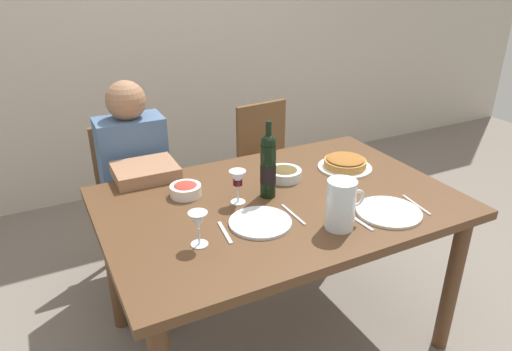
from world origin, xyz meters
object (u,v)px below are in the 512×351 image
Objects in this scene: dinner_plate_left_setting at (260,222)px; chair_right at (270,163)px; water_pitcher at (341,207)px; wine_bottle at (268,166)px; wine_glass_right_diner at (198,222)px; chair_left at (133,192)px; dinner_plate_right_setting at (389,212)px; baked_tart at (345,163)px; diner_left at (141,190)px; dining_table at (279,217)px; olive_bowl at (284,173)px; wine_glass_left_diner at (238,180)px; salad_bowl at (186,189)px.

chair_right is (0.61, 1.04, -0.27)m from dinner_plate_left_setting.
wine_bottle is at bearing 108.80° from water_pitcher.
wine_glass_right_diner reaches higher than chair_left.
dinner_plate_right_setting is 1.24m from chair_right.
wine_bottle is at bearing -169.65° from baked_tart.
baked_tart is 1.07× the size of dinner_plate_left_setting.
diner_left is at bearing 90.14° from chair_left.
chair_right is at bearing 63.64° from dining_table.
chair_left is at bearing 105.22° from dinner_plate_left_setting.
wine_glass_right_diner is at bearing -157.57° from dining_table.
olive_bowl reaches higher than dinner_plate_right_setting.
dinner_plate_right_setting is (0.24, -0.00, -0.08)m from water_pitcher.
wine_glass_left_diner reaches higher than wine_glass_right_diner.
salad_bowl is 0.12× the size of diner_left.
diner_left is at bearing 91.34° from wine_glass_right_diner.
dining_table is 11.27× the size of wine_glass_right_diner.
wine_glass_left_diner is (0.18, -0.16, 0.08)m from salad_bowl.
wine_glass_right_diner is at bearing -150.63° from wine_bottle.
wine_glass_right_diner reaches higher than baked_tart.
wine_glass_right_diner reaches higher than olive_bowl.
wine_glass_left_diner is at bearing 116.03° from diner_left.
olive_bowl is at bearing 47.21° from dinner_plate_left_setting.
salad_bowl is at bearing 174.43° from baked_tart.
salad_bowl is (-0.32, 0.16, -0.11)m from wine_bottle.
dinner_plate_left_setting is 0.28× the size of chair_right.
water_pitcher is 1.30m from chair_right.
salad_bowl is 0.55× the size of dinner_plate_left_setting.
wine_glass_left_diner is at bearing -172.32° from baked_tart.
water_pitcher is 0.54m from wine_glass_right_diner.
wine_bottle is (-0.03, 0.05, 0.24)m from dining_table.
chair_left is 0.26m from diner_left.
wine_bottle is at bearing 55.24° from chair_right.
wine_glass_left_diner is at bearing -158.67° from olive_bowl.
chair_left is (-0.54, 1.19, -0.35)m from water_pitcher.
chair_left is at bearing -4.79° from chair_right.
dinner_plate_right_setting is at bearing -104.30° from baked_tart.
dining_table is 6.08× the size of dinner_plate_left_setting.
water_pitcher is 0.26m from dinner_plate_right_setting.
diner_left reaches higher than salad_bowl.
diner_left is (-0.28, 0.59, -0.25)m from wine_glass_left_diner.
chair_right reaches higher than dining_table.
wine_bottle reaches higher than wine_glass_left_diner.
wine_bottle is at bearing 125.99° from diner_left.
dining_table is 0.47m from dinner_plate_right_setting.
dining_table is at bearing -163.21° from baked_tart.
wine_bottle is 1.05m from chair_right.
wine_glass_left_diner is at bearing 163.42° from dining_table.
dinner_plate_left_setting is at bearing -138.94° from dining_table.
diner_left is at bearing 115.21° from wine_glass_left_diner.
diner_left is at bearing 150.41° from baked_tart.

